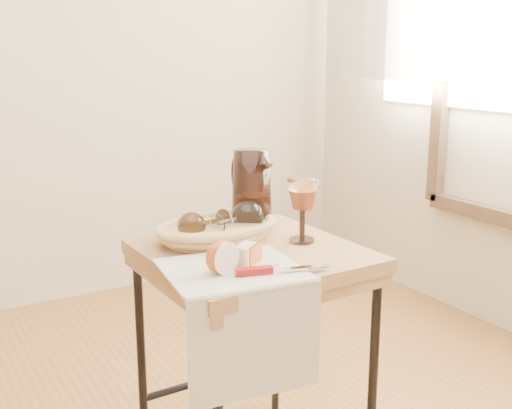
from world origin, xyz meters
TOP-DOWN VIEW (x-y plane):
  - side_table at (0.43, 0.26)m, footprint 0.52×0.52m
  - tea_towel at (0.30, 0.13)m, footprint 0.34×0.31m
  - bread_basket at (0.38, 0.36)m, footprint 0.31×0.23m
  - goblet_lying_a at (0.36, 0.38)m, footprint 0.13×0.10m
  - goblet_lying_b at (0.43, 0.34)m, footprint 0.16×0.12m
  - pitcher at (0.52, 0.41)m, footprint 0.18×0.25m
  - wine_goblet at (0.57, 0.24)m, footprint 0.10×0.10m
  - apple_half at (0.27, 0.13)m, footprint 0.09×0.06m
  - apple_wedge at (0.35, 0.15)m, footprint 0.08×0.07m
  - table_knife at (0.38, 0.06)m, footprint 0.21×0.08m

SIDE VIEW (x-z plane):
  - side_table at x=0.43m, z-range 0.00..0.65m
  - tea_towel at x=0.30m, z-range 0.65..0.65m
  - table_knife at x=0.38m, z-range 0.65..0.67m
  - bread_basket at x=0.38m, z-range 0.65..0.70m
  - apple_wedge at x=0.35m, z-range 0.65..0.70m
  - apple_half at x=0.27m, z-range 0.65..0.73m
  - goblet_lying_a at x=0.36m, z-range 0.66..0.73m
  - goblet_lying_b at x=0.43m, z-range 0.66..0.75m
  - wine_goblet at x=0.57m, z-range 0.65..0.82m
  - pitcher at x=0.52m, z-range 0.63..0.89m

